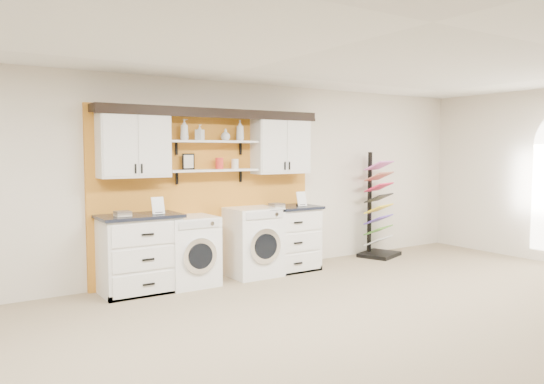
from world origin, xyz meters
TOP-DOWN VIEW (x-y plane):
  - floor at (0.00, 0.00)m, footprint 10.00×10.00m
  - ceiling at (0.00, 0.00)m, footprint 10.00×10.00m
  - wall_back at (0.00, 4.00)m, footprint 10.00×0.00m
  - accent_panel at (0.00, 3.96)m, footprint 3.40×0.07m
  - upper_cabinet_left at (-1.13, 3.79)m, footprint 0.90×0.35m
  - upper_cabinet_right at (1.13, 3.79)m, footprint 0.90×0.35m
  - shelf_lower at (0.00, 3.80)m, footprint 1.32×0.28m
  - shelf_upper at (0.00, 3.80)m, footprint 1.32×0.28m
  - crown_molding at (0.00, 3.81)m, footprint 3.30×0.41m
  - picture_frame at (-0.35, 3.85)m, footprint 0.18×0.02m
  - canister_red at (0.10, 3.80)m, footprint 0.11×0.11m
  - canister_cream at (0.35, 3.80)m, footprint 0.10×0.10m
  - base_cabinet_left at (-1.13, 3.64)m, footprint 1.02×0.66m
  - base_cabinet_right at (1.13, 3.64)m, footprint 0.99×0.66m
  - washer at (-0.45, 3.64)m, footprint 0.67×0.71m
  - dryer at (0.55, 3.64)m, footprint 0.71×0.71m
  - sample_rack at (3.07, 3.68)m, footprint 0.79×0.73m
  - soap_bottle_a at (-0.43, 3.80)m, footprint 0.13×0.13m
  - soap_bottle_b at (-0.20, 3.80)m, footprint 0.14×0.14m
  - soap_bottle_c at (0.20, 3.80)m, footprint 0.17×0.17m
  - soap_bottle_d at (0.44, 3.80)m, footprint 0.14×0.14m

SIDE VIEW (x-z plane):
  - floor at x=0.00m, z-range 0.00..0.00m
  - washer at x=-0.45m, z-range 0.00..0.93m
  - base_cabinet_right at x=1.13m, z-range 0.00..0.97m
  - dryer at x=0.55m, z-range 0.00..0.99m
  - base_cabinet_left at x=-1.13m, z-range 0.00..1.00m
  - sample_rack at x=3.07m, z-range -0.34..1.44m
  - accent_panel at x=0.00m, z-range 0.00..2.40m
  - wall_back at x=0.00m, z-range -3.60..6.40m
  - shelf_lower at x=0.00m, z-range 1.52..1.54m
  - canister_cream at x=0.35m, z-range 1.54..1.69m
  - canister_red at x=0.10m, z-range 1.54..1.71m
  - picture_frame at x=-0.35m, z-range 1.54..1.77m
  - upper_cabinet_left at x=-1.13m, z-range 1.46..2.30m
  - upper_cabinet_right at x=1.13m, z-range 1.46..2.30m
  - shelf_upper at x=0.00m, z-range 1.92..1.94m
  - soap_bottle_c at x=0.20m, z-range 1.95..2.11m
  - soap_bottle_b at x=-0.20m, z-range 1.94..2.16m
  - soap_bottle_a at x=-0.43m, z-range 1.94..2.23m
  - soap_bottle_d at x=0.44m, z-range 1.95..2.24m
  - crown_molding at x=0.00m, z-range 2.26..2.39m
  - ceiling at x=0.00m, z-range 2.80..2.80m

